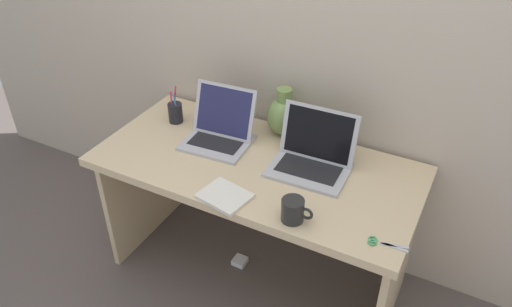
% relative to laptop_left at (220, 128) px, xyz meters
% --- Properties ---
extents(ground_plane, '(6.00, 6.00, 0.00)m').
position_rel_laptop_left_xyz_m(ground_plane, '(0.24, -0.09, -0.78)').
color(ground_plane, '#564C47').
extents(back_wall, '(4.40, 0.04, 2.40)m').
position_rel_laptop_left_xyz_m(back_wall, '(0.24, 0.29, 0.42)').
color(back_wall, '#BCAD99').
rests_on(back_wall, ground).
extents(desk, '(1.45, 0.69, 0.71)m').
position_rel_laptop_left_xyz_m(desk, '(0.24, -0.09, -0.22)').
color(desk, '#D1B78C').
rests_on(desk, ground).
extents(laptop_left, '(0.32, 0.28, 0.25)m').
position_rel_laptop_left_xyz_m(laptop_left, '(0.00, 0.00, 0.00)').
color(laptop_left, '#B2B2B7').
rests_on(laptop_left, desk).
extents(laptop_right, '(0.35, 0.27, 0.25)m').
position_rel_laptop_left_xyz_m(laptop_right, '(0.47, 0.01, -0.00)').
color(laptop_right, '#B2B2B7').
rests_on(laptop_right, desk).
extents(green_vase, '(0.16, 0.16, 0.24)m').
position_rel_laptop_left_xyz_m(green_vase, '(0.24, 0.19, 0.03)').
color(green_vase, '#75934C').
rests_on(green_vase, desk).
extents(notebook_stack, '(0.22, 0.19, 0.01)m').
position_rel_laptop_left_xyz_m(notebook_stack, '(0.23, -0.36, -0.06)').
color(notebook_stack, silver).
rests_on(notebook_stack, desk).
extents(coffee_mug, '(0.13, 0.09, 0.09)m').
position_rel_laptop_left_xyz_m(coffee_mug, '(0.53, -0.36, -0.02)').
color(coffee_mug, black).
rests_on(coffee_mug, desk).
extents(pen_cup, '(0.07, 0.07, 0.19)m').
position_rel_laptop_left_xyz_m(pen_cup, '(-0.29, 0.04, -0.01)').
color(pen_cup, black).
rests_on(pen_cup, desk).
extents(scissors, '(0.15, 0.06, 0.01)m').
position_rel_laptop_left_xyz_m(scissors, '(0.87, -0.33, -0.06)').
color(scissors, '#B7B7BC').
rests_on(scissors, desk).
extents(power_brick, '(0.07, 0.07, 0.03)m').
position_rel_laptop_left_xyz_m(power_brick, '(0.13, -0.07, -0.76)').
color(power_brick, white).
rests_on(power_brick, ground).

